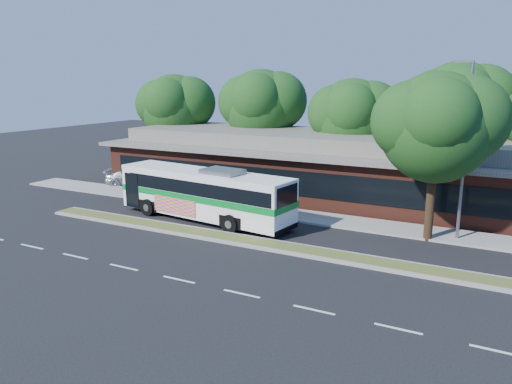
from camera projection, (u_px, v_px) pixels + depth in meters
ground at (239, 245)px, 25.04m from camera, size 120.00×120.00×0.00m
median_strip at (244, 241)px, 25.54m from camera, size 26.00×1.10×0.15m
sidewalk at (290, 214)px, 30.55m from camera, size 44.00×2.60×0.12m
parking_lot at (112, 179)px, 41.87m from camera, size 14.00×12.00×0.01m
plaza_building at (328, 165)px, 35.78m from camera, size 33.20×11.20×4.45m
lamp_post at (465, 146)px, 24.79m from camera, size 0.93×0.18×9.07m
tree_bg_a at (179, 106)px, 43.46m from camera, size 6.47×5.80×8.63m
tree_bg_b at (266, 105)px, 40.61m from camera, size 6.69×6.00×9.00m
tree_bg_c at (358, 115)px, 36.23m from camera, size 6.24×5.60×8.26m
tree_bg_d at (465, 106)px, 33.72m from camera, size 6.91×6.20×9.37m
transit_bus at (205, 191)px, 29.15m from camera, size 11.63×3.85×3.21m
sedan at (134, 177)px, 39.16m from camera, size 4.74×3.43×1.28m
sidewalk_tree at (445, 125)px, 24.49m from camera, size 6.14×5.51×8.57m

